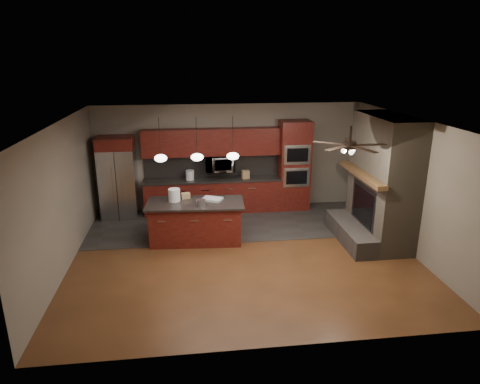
{
  "coord_description": "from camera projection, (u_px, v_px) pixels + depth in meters",
  "views": [
    {
      "loc": [
        -1.09,
        -8.05,
        4.0
      ],
      "look_at": [
        -0.01,
        0.6,
        1.19
      ],
      "focal_mm": 32.0,
      "sensor_mm": 36.0,
      "label": 1
    }
  ],
  "objects": [
    {
      "name": "cardboard_box",
      "position": [
        186.0,
        196.0,
        9.59
      ],
      "size": [
        0.21,
        0.17,
        0.12
      ],
      "primitive_type": "cube",
      "rotation": [
        0.0,
        0.0,
        0.17
      ],
      "color": "tan",
      "rests_on": "kitchen_island"
    },
    {
      "name": "fireplace_column",
      "position": [
        380.0,
        185.0,
        9.3
      ],
      "size": [
        1.3,
        2.1,
        2.8
      ],
      "color": "brown",
      "rests_on": "ground"
    },
    {
      "name": "refrigerator",
      "position": [
        118.0,
        178.0,
        10.78
      ],
      "size": [
        0.89,
        0.75,
        2.08
      ],
      "color": "silver",
      "rests_on": "ground"
    },
    {
      "name": "left_wall",
      "position": [
        62.0,
        198.0,
        8.12
      ],
      "size": [
        0.02,
        6.0,
        2.8
      ],
      "primitive_type": "cube",
      "color": "gray",
      "rests_on": "ground"
    },
    {
      "name": "counter_bucket",
      "position": [
        190.0,
        175.0,
        11.07
      ],
      "size": [
        0.29,
        0.29,
        0.25
      ],
      "primitive_type": "cylinder",
      "rotation": [
        0.0,
        0.0,
        0.44
      ],
      "color": "white",
      "rests_on": "back_cabinetry"
    },
    {
      "name": "right_wall",
      "position": [
        410.0,
        185.0,
        8.94
      ],
      "size": [
        0.02,
        6.0,
        2.8
      ],
      "primitive_type": "cube",
      "color": "gray",
      "rests_on": "ground"
    },
    {
      "name": "white_bucket",
      "position": [
        174.0,
        195.0,
        9.39
      ],
      "size": [
        0.26,
        0.26,
        0.28
      ],
      "primitive_type": "cylinder",
      "rotation": [
        0.0,
        0.0,
        -0.0
      ],
      "color": "white",
      "rests_on": "kitchen_island"
    },
    {
      "name": "kitchen_island",
      "position": [
        196.0,
        222.0,
        9.48
      ],
      "size": [
        2.18,
        1.1,
        0.92
      ],
      "rotation": [
        0.0,
        0.0,
        -0.07
      ],
      "color": "maroon",
      "rests_on": "ground"
    },
    {
      "name": "counter_box",
      "position": [
        245.0,
        174.0,
        11.2
      ],
      "size": [
        0.21,
        0.18,
        0.21
      ],
      "primitive_type": "cube",
      "rotation": [
        0.0,
        0.0,
        0.16
      ],
      "color": "#AA8257",
      "rests_on": "back_cabinetry"
    },
    {
      "name": "ceiling_fan",
      "position": [
        350.0,
        145.0,
        7.66
      ],
      "size": [
        1.27,
        1.33,
        0.41
      ],
      "color": "black",
      "rests_on": "ceiling"
    },
    {
      "name": "back_cabinetry",
      "position": [
        212.0,
        179.0,
        11.22
      ],
      "size": [
        3.59,
        0.64,
        2.2
      ],
      "color": "maroon",
      "rests_on": "ground"
    },
    {
      "name": "back_wall",
      "position": [
        229.0,
        157.0,
        11.36
      ],
      "size": [
        7.0,
        0.02,
        2.8
      ],
      "primitive_type": "cube",
      "color": "gray",
      "rests_on": "ground"
    },
    {
      "name": "microwave",
      "position": [
        220.0,
        163.0,
        11.13
      ],
      "size": [
        0.73,
        0.41,
        0.5
      ],
      "primitive_type": "imported",
      "color": "silver",
      "rests_on": "back_cabinetry"
    },
    {
      "name": "oven_tower",
      "position": [
        294.0,
        166.0,
        11.34
      ],
      "size": [
        0.8,
        0.63,
        2.38
      ],
      "color": "maroon",
      "rests_on": "ground"
    },
    {
      "name": "ground",
      "position": [
        244.0,
        255.0,
        8.96
      ],
      "size": [
        7.0,
        7.0,
        0.0
      ],
      "primitive_type": "plane",
      "color": "brown",
      "rests_on": "ground"
    },
    {
      "name": "pendant_right",
      "position": [
        233.0,
        156.0,
        9.0
      ],
      "size": [
        0.26,
        0.26,
        0.92
      ],
      "color": "black",
      "rests_on": "ceiling"
    },
    {
      "name": "ceiling",
      "position": [
        244.0,
        121.0,
        8.1
      ],
      "size": [
        7.0,
        6.0,
        0.02
      ],
      "primitive_type": "cube",
      "color": "white",
      "rests_on": "back_wall"
    },
    {
      "name": "pendant_center",
      "position": [
        197.0,
        157.0,
        8.91
      ],
      "size": [
        0.26,
        0.26,
        0.92
      ],
      "color": "black",
      "rests_on": "ceiling"
    },
    {
      "name": "pendant_left",
      "position": [
        161.0,
        158.0,
        8.82
      ],
      "size": [
        0.26,
        0.26,
        0.92
      ],
      "color": "black",
      "rests_on": "ceiling"
    },
    {
      "name": "paint_tray",
      "position": [
        212.0,
        199.0,
        9.5
      ],
      "size": [
        0.52,
        0.46,
        0.04
      ],
      "primitive_type": "cube",
      "rotation": [
        0.0,
        0.0,
        -0.46
      ],
      "color": "silver",
      "rests_on": "kitchen_island"
    },
    {
      "name": "paint_can",
      "position": [
        201.0,
        203.0,
        9.13
      ],
      "size": [
        0.22,
        0.22,
        0.13
      ],
      "primitive_type": "cylinder",
      "rotation": [
        0.0,
        0.0,
        0.09
      ],
      "color": "#A5A5AA",
      "rests_on": "kitchen_island"
    },
    {
      "name": "slate_tile_patch",
      "position": [
        234.0,
        223.0,
        10.66
      ],
      "size": [
        7.0,
        2.4,
        0.01
      ],
      "primitive_type": "cube",
      "color": "#302D2B",
      "rests_on": "ground"
    }
  ]
}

